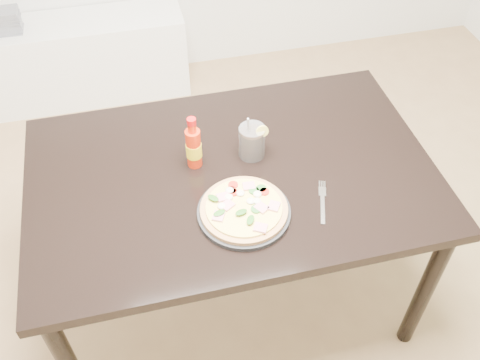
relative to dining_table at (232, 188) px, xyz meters
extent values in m
cube|color=black|center=(0.00, 0.00, 0.06)|extent=(1.40, 0.90, 0.04)
cylinder|color=black|center=(0.64, -0.39, -0.31)|extent=(0.06, 0.06, 0.71)
cylinder|color=black|center=(-0.64, 0.39, -0.31)|extent=(0.06, 0.06, 0.71)
cylinder|color=black|center=(0.64, 0.39, -0.31)|extent=(0.06, 0.06, 0.71)
cylinder|color=black|center=(-0.01, -0.20, 0.09)|extent=(0.30, 0.30, 0.02)
cylinder|color=tan|center=(-0.01, -0.20, 0.11)|extent=(0.28, 0.28, 0.01)
cylinder|color=#FFEE6E|center=(-0.01, -0.20, 0.12)|extent=(0.24, 0.24, 0.01)
cube|color=pink|center=(-0.06, -0.14, 0.12)|extent=(0.04, 0.04, 0.01)
cube|color=pink|center=(0.05, -0.22, 0.12)|extent=(0.05, 0.05, 0.01)
cube|color=pink|center=(-0.06, -0.18, 0.12)|extent=(0.05, 0.05, 0.01)
cube|color=pink|center=(0.09, -0.22, 0.12)|extent=(0.05, 0.05, 0.01)
cube|color=pink|center=(0.03, -0.12, 0.12)|extent=(0.04, 0.04, 0.01)
cube|color=pink|center=(0.02, -0.29, 0.12)|extent=(0.05, 0.05, 0.01)
cube|color=pink|center=(-0.09, -0.22, 0.12)|extent=(0.05, 0.05, 0.01)
cylinder|color=red|center=(-0.03, -0.12, 0.12)|extent=(0.03, 0.03, 0.01)
cylinder|color=red|center=(0.07, -0.15, 0.12)|extent=(0.03, 0.03, 0.01)
cylinder|color=red|center=(-0.03, -0.13, 0.12)|extent=(0.03, 0.03, 0.01)
cylinder|color=red|center=(-0.02, -0.10, 0.12)|extent=(0.03, 0.03, 0.01)
cylinder|color=#2A7025|center=(0.04, -0.14, 0.12)|extent=(0.03, 0.03, 0.01)
cylinder|color=#2A7025|center=(0.07, -0.14, 0.12)|extent=(0.03, 0.03, 0.01)
cylinder|color=#2A7025|center=(0.03, -0.22, 0.12)|extent=(0.03, 0.03, 0.01)
ellipsoid|color=beige|center=(-0.04, -0.12, 0.12)|extent=(0.03, 0.03, 0.01)
ellipsoid|color=beige|center=(0.04, -0.19, 0.12)|extent=(0.03, 0.03, 0.01)
ellipsoid|color=beige|center=(0.02, -0.18, 0.12)|extent=(0.03, 0.03, 0.01)
ellipsoid|color=beige|center=(0.00, -0.14, 0.12)|extent=(0.03, 0.03, 0.01)
ellipsoid|color=beige|center=(0.05, -0.16, 0.12)|extent=(0.03, 0.03, 0.01)
ellipsoid|color=beige|center=(-0.04, -0.15, 0.12)|extent=(0.03, 0.03, 0.01)
ellipsoid|color=beige|center=(-0.07, -0.18, 0.12)|extent=(0.03, 0.03, 0.01)
ellipsoid|color=#246117|center=(-0.09, -0.15, 0.13)|extent=(0.04, 0.04, 0.00)
ellipsoid|color=#246117|center=(-0.09, -0.21, 0.13)|extent=(0.04, 0.03, 0.00)
ellipsoid|color=#246117|center=(0.00, -0.26, 0.13)|extent=(0.04, 0.05, 0.00)
ellipsoid|color=#246117|center=(-0.02, -0.22, 0.13)|extent=(0.04, 0.03, 0.00)
cylinder|color=red|center=(-0.12, 0.07, 0.16)|extent=(0.06, 0.06, 0.15)
cylinder|color=yellow|center=(-0.12, 0.07, 0.15)|extent=(0.05, 0.05, 0.05)
cylinder|color=red|center=(-0.12, 0.07, 0.25)|extent=(0.03, 0.03, 0.03)
cylinder|color=red|center=(-0.12, 0.07, 0.28)|extent=(0.03, 0.03, 0.02)
cylinder|color=black|center=(0.09, 0.07, 0.14)|extent=(0.08, 0.08, 0.11)
cylinder|color=silver|center=(0.09, 0.07, 0.14)|extent=(0.09, 0.09, 0.12)
cylinder|color=#F2E059|center=(0.12, 0.05, 0.20)|extent=(0.04, 0.01, 0.04)
cylinder|color=#B2B2B7|center=(0.08, 0.08, 0.18)|extent=(0.03, 0.06, 0.17)
cube|color=silver|center=(0.24, -0.24, 0.09)|extent=(0.05, 0.12, 0.00)
cube|color=silver|center=(0.27, -0.17, 0.09)|extent=(0.04, 0.05, 0.00)
cube|color=silver|center=(0.27, -0.13, 0.09)|extent=(0.01, 0.03, 0.00)
cube|color=silver|center=(0.28, -0.13, 0.09)|extent=(0.01, 0.03, 0.00)
cube|color=silver|center=(0.28, -0.14, 0.09)|extent=(0.01, 0.03, 0.00)
cube|color=silver|center=(0.29, -0.14, 0.09)|extent=(0.01, 0.03, 0.00)
cube|color=white|center=(-0.64, 1.60, -0.42)|extent=(1.40, 0.34, 0.50)
cube|color=slate|center=(-0.89, 1.58, -0.16)|extent=(0.14, 0.12, 0.01)
cube|color=slate|center=(-0.89, 1.58, -0.15)|extent=(0.14, 0.12, 0.01)
cube|color=slate|center=(-0.89, 1.58, -0.14)|extent=(0.14, 0.12, 0.01)
cube|color=slate|center=(-0.89, 1.58, -0.13)|extent=(0.14, 0.12, 0.01)
cube|color=slate|center=(-0.89, 1.58, -0.12)|extent=(0.14, 0.12, 0.01)
cube|color=slate|center=(-0.89, 1.58, -0.11)|extent=(0.14, 0.12, 0.01)
cube|color=slate|center=(-0.89, 1.58, -0.10)|extent=(0.14, 0.12, 0.01)
cube|color=slate|center=(-0.89, 1.58, -0.09)|extent=(0.14, 0.12, 0.01)
cube|color=slate|center=(-0.89, 1.58, -0.08)|extent=(0.14, 0.12, 0.01)
cube|color=slate|center=(-0.89, 1.58, -0.07)|extent=(0.14, 0.12, 0.01)
cube|color=slate|center=(-0.89, 1.58, -0.06)|extent=(0.14, 0.12, 0.01)
cube|color=slate|center=(-0.89, 1.58, -0.05)|extent=(0.14, 0.12, 0.01)
camera|label=1|loc=(-0.28, -1.26, 1.40)|focal=40.00mm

